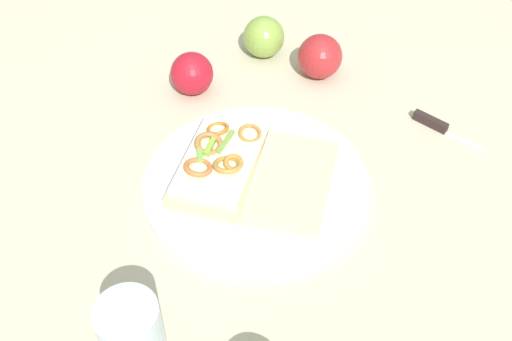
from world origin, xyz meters
The scene contains 9 objects.
ground_plane centered at (0.00, 0.00, 0.00)m, with size 2.00×2.00×0.00m, color #BEB69B.
plate centered at (0.00, 0.00, 0.01)m, with size 0.31×0.31×0.01m, color white.
sandwich centered at (-0.02, 0.05, 0.03)m, with size 0.19×0.15×0.05m.
bread_slice_side centered at (0.02, -0.05, 0.02)m, with size 0.16×0.10×0.02m, color beige.
apple_1 centered at (0.11, 0.20, 0.03)m, with size 0.07×0.07×0.07m, color #B61726.
apple_2 centered at (0.27, 0.06, 0.04)m, with size 0.07×0.07×0.07m, color #AB2528.
apple_3 centered at (0.26, 0.17, 0.04)m, with size 0.07×0.07×0.07m, color #80A441.
drinking_glass centered at (-0.28, -0.04, 0.05)m, with size 0.07×0.07×0.10m, color silver.
knife centered at (0.25, -0.16, 0.01)m, with size 0.02×0.12×0.01m.
Camera 1 is at (-0.46, -0.32, 0.61)m, focal length 42.05 mm.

